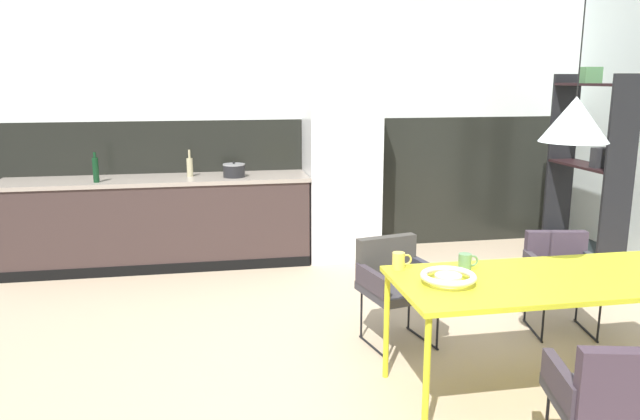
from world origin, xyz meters
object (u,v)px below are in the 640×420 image
object	(u,v)px
bottle_vinegar_dark	(96,169)
mug_dark_espresso	(399,261)
armchair_by_stool	(395,276)
pendant_lamp_over_table_near	(575,119)
fruit_bowl	(448,277)
cooking_pot	(234,170)
armchair_far_side	(617,394)
refrigerator_column	(341,167)
open_shelf_unit	(588,166)
dining_table	(560,283)
armchair_head_of_table	(561,267)
bottle_spice_small	(190,167)
mug_glass_clear	(466,262)

from	to	relation	value
bottle_vinegar_dark	mug_dark_espresso	bearing A→B (deg)	-50.04
armchair_by_stool	pendant_lamp_over_table_near	xyz separation A→B (m)	(0.73, -0.89, 1.15)
fruit_bowl	pendant_lamp_over_table_near	world-z (taller)	pendant_lamp_over_table_near
cooking_pot	armchair_far_side	bearing A→B (deg)	-69.02
armchair_by_stool	bottle_vinegar_dark	bearing A→B (deg)	-53.44
refrigerator_column	open_shelf_unit	bearing A→B (deg)	-20.32
mug_dark_espresso	dining_table	bearing A→B (deg)	-19.72
armchair_head_of_table	armchair_far_side	bearing A→B (deg)	75.76
armchair_head_of_table	bottle_vinegar_dark	world-z (taller)	bottle_vinegar_dark
armchair_by_stool	bottle_spice_small	bearing A→B (deg)	-69.09
dining_table	cooking_pot	distance (m)	3.45
refrigerator_column	bottle_spice_small	distance (m)	1.54
fruit_bowl	mug_dark_espresso	xyz separation A→B (m)	(-0.19, 0.32, 0.01)
dining_table	mug_glass_clear	xyz separation A→B (m)	(-0.50, 0.22, 0.09)
armchair_far_side	bottle_vinegar_dark	distance (m)	4.73
armchair_by_stool	mug_dark_espresso	bearing A→B (deg)	62.04
refrigerator_column	bottle_spice_small	xyz separation A→B (m)	(-1.54, 0.03, 0.04)
mug_dark_espresso	open_shelf_unit	world-z (taller)	open_shelf_unit
armchair_far_side	cooking_pot	world-z (taller)	cooking_pot
dining_table	mug_dark_espresso	size ratio (longest dim) A/B	15.94
fruit_bowl	bottle_vinegar_dark	xyz separation A→B (m)	(-2.34, 2.89, 0.25)
bottle_spice_small	mug_dark_espresso	bearing A→B (deg)	-64.93
mug_dark_espresso	open_shelf_unit	bearing A→B (deg)	36.96
armchair_far_side	armchair_head_of_table	bearing A→B (deg)	78.41
dining_table	armchair_by_stool	world-z (taller)	armchair_by_stool
armchair_by_stool	armchair_head_of_table	size ratio (longest dim) A/B	1.03
armchair_far_side	bottle_vinegar_dark	xyz separation A→B (m)	(-2.78, 3.79, 0.52)
open_shelf_unit	mug_dark_espresso	bearing A→B (deg)	-53.04
cooking_pot	refrigerator_column	bearing A→B (deg)	4.22
pendant_lamp_over_table_near	bottle_spice_small	bearing A→B (deg)	125.20
cooking_pot	fruit_bowl	bearing A→B (deg)	-70.58
refrigerator_column	bottle_spice_small	world-z (taller)	refrigerator_column
mug_glass_clear	cooking_pot	world-z (taller)	cooking_pot
mug_glass_clear	cooking_pot	size ratio (longest dim) A/B	0.57
fruit_bowl	pendant_lamp_over_table_near	size ratio (longest dim) A/B	0.24
fruit_bowl	mug_dark_espresso	world-z (taller)	mug_dark_espresso
armchair_head_of_table	refrigerator_column	bearing A→B (deg)	-50.65
fruit_bowl	pendant_lamp_over_table_near	distance (m)	1.12
bottle_spice_small	armchair_by_stool	bearing A→B (deg)	-56.58
armchair_head_of_table	mug_glass_clear	size ratio (longest dim) A/B	5.84
refrigerator_column	mug_dark_espresso	xyz separation A→B (m)	(-0.25, -2.73, -0.17)
dining_table	bottle_vinegar_dark	world-z (taller)	bottle_vinegar_dark
fruit_bowl	cooking_pot	bearing A→B (deg)	109.42
dining_table	bottle_spice_small	bearing A→B (deg)	125.23
armchair_far_side	bottle_spice_small	bearing A→B (deg)	129.02
armchair_far_side	open_shelf_unit	bearing A→B (deg)	71.99
refrigerator_column	armchair_by_stool	size ratio (longest dim) A/B	2.56
refrigerator_column	fruit_bowl	xyz separation A→B (m)	(-0.06, -3.05, -0.18)
armchair_far_side	fruit_bowl	xyz separation A→B (m)	(-0.44, 0.90, 0.27)
fruit_bowl	cooking_pot	xyz separation A→B (m)	(-1.05, 2.97, 0.19)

